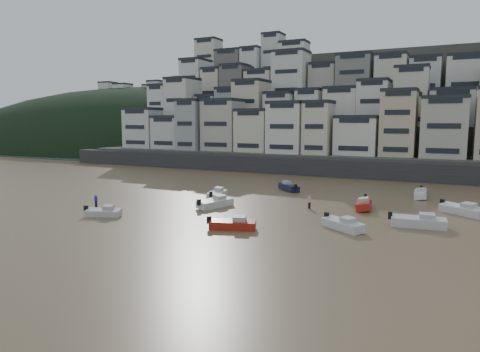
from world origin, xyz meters
The scene contains 17 objects.
ground centered at (0.00, 0.00, 0.00)m, with size 400.00×400.00×0.00m, color brown.
sea_strip centered at (-110.00, 145.00, 0.01)m, with size 340.00×340.00×0.00m, color #4F5D71.
harbor_wall centered at (10.00, 65.00, 1.75)m, with size 140.00×3.00×3.50m, color #38383A.
hillside centered at (14.73, 104.84, 13.01)m, with size 141.04×66.00×50.00m.
headland centered at (-95.00, 135.00, 0.02)m, with size 216.00×135.00×53.33m.
boat_a centered at (9.25, 18.33, 0.72)m, with size 5.30×1.73×1.45m, color #AA2214, non-canonical shape.
boat_b centered at (19.64, 23.29, 0.74)m, with size 5.43×1.78×1.48m, color silver, non-canonical shape.
boat_c centered at (1.97, 27.60, 0.78)m, with size 5.74×1.88×1.57m, color white, non-canonical shape.
boat_d centered at (26.69, 27.79, 0.83)m, with size 6.06×1.98×1.65m, color silver, non-canonical shape.
boat_e centered at (19.74, 35.14, 0.79)m, with size 5.80×1.90×1.58m, color #AA2014, non-canonical shape.
boat_f centered at (-1.16, 33.75, 0.72)m, with size 5.30×1.73×1.45m, color silver, non-canonical shape.
boat_g centered at (31.05, 36.77, 0.79)m, with size 5.82×1.90×1.59m, color silver, non-canonical shape.
boat_h centered at (6.08, 44.76, 0.75)m, with size 5.47×1.79×1.49m, color #121839, non-canonical shape.
boat_i centered at (25.82, 47.04, 0.77)m, with size 5.62×1.84×1.53m, color white, non-canonical shape.
boat_j centered at (-7.32, 17.02, 0.63)m, with size 4.61×1.51×1.26m, color silver, non-canonical shape.
person_blue centered at (-12.17, 20.77, 0.87)m, with size 0.44×0.44×1.74m, color #2F1DDB, non-canonical shape.
person_pink centered at (13.35, 32.20, 0.87)m, with size 0.44×0.44×1.74m, color #DB9B9E, non-canonical shape.
Camera 1 is at (29.08, -20.61, 11.34)m, focal length 32.00 mm.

